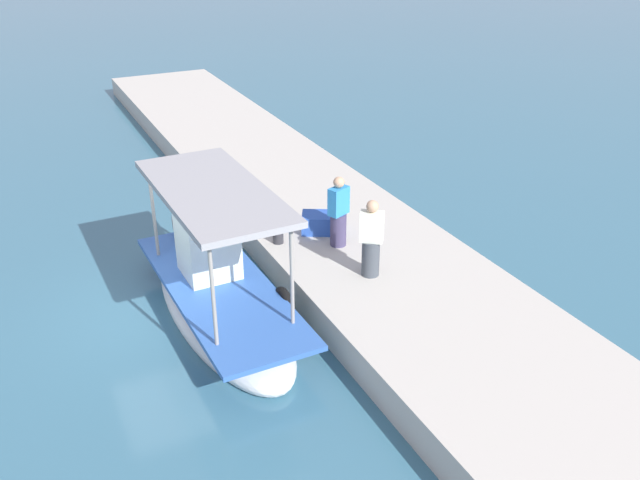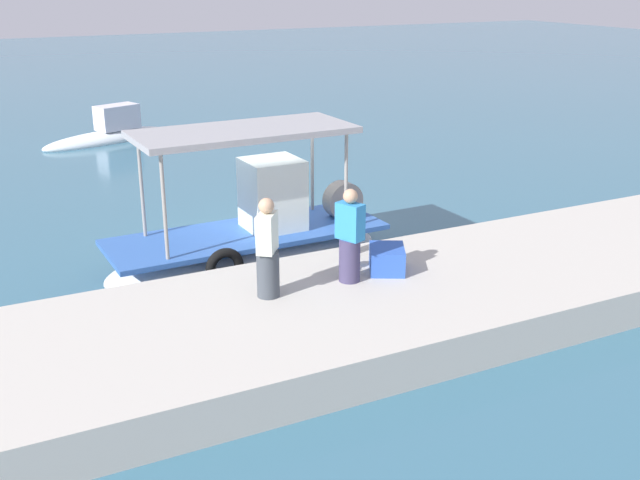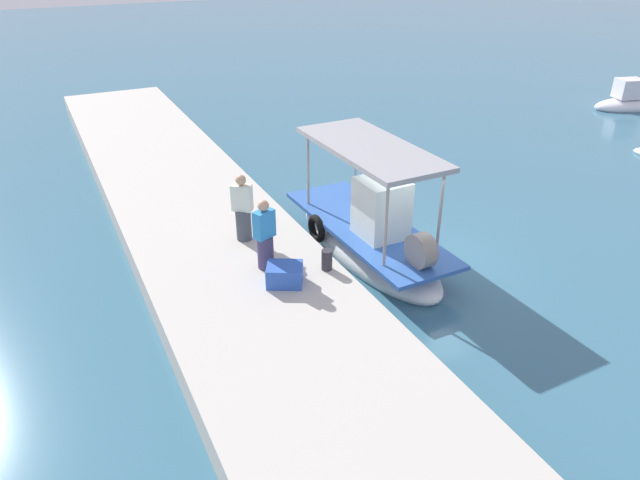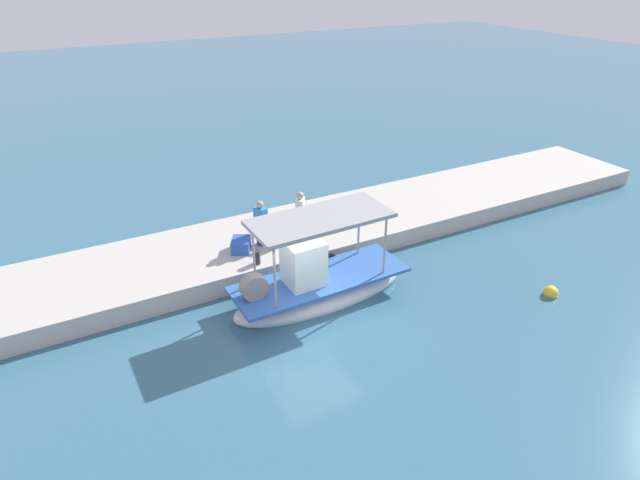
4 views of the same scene
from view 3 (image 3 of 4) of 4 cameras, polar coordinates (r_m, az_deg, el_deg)
ground_plane at (r=15.03m, az=9.08°, el=-1.68°), size 120.00×120.00×0.00m
dock_quay at (r=13.09m, az=-7.05°, el=-4.65°), size 36.00×4.11×0.67m
main_fishing_boat at (r=14.85m, az=4.73°, el=0.49°), size 5.83×2.13×3.17m
fisherman_near_bollard at (r=12.81m, az=-5.34°, el=0.22°), size 0.47×0.52×1.62m
fisherman_by_crate at (r=14.07m, az=-7.46°, el=2.82°), size 0.52×0.53×1.65m
mooring_bollard at (r=12.91m, az=0.66°, el=-1.93°), size 0.24×0.24×0.47m
cargo_crate at (r=12.44m, az=-3.43°, el=-3.34°), size 0.87×0.93×0.43m
marker_buoy at (r=21.80m, az=3.51°, el=8.48°), size 0.45×0.45×0.45m
moored_boat_near at (r=31.01m, az=27.82°, el=11.62°), size 2.41×3.86×1.60m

